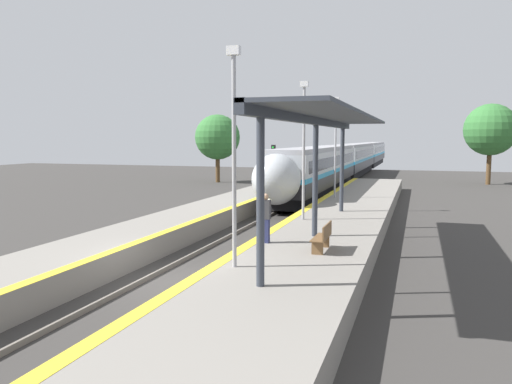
{
  "coord_description": "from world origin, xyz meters",
  "views": [
    {
      "loc": [
        7.34,
        -13.67,
        4.47
      ],
      "look_at": [
        0.6,
        6.93,
        2.14
      ],
      "focal_mm": 35.0,
      "sensor_mm": 36.0,
      "label": 1
    }
  ],
  "objects": [
    {
      "name": "station_canopy",
      "position": [
        4.31,
        4.31,
        5.01
      ],
      "size": [
        2.02,
        16.28,
        4.45
      ],
      "color": "#333842",
      "rests_on": "platform_right"
    },
    {
      "name": "background_tree_right",
      "position": [
        13.81,
        39.4,
        5.3
      ],
      "size": [
        4.99,
        4.99,
        7.82
      ],
      "color": "brown",
      "rests_on": "ground_plane"
    },
    {
      "name": "lamppost_far",
      "position": [
        2.5,
        16.59,
        4.31
      ],
      "size": [
        0.36,
        0.2,
        6.07
      ],
      "color": "#9E9EA3",
      "rests_on": "platform_right"
    },
    {
      "name": "platform_right",
      "position": [
        3.84,
        0.0,
        0.44
      ],
      "size": [
        4.25,
        64.0,
        0.89
      ],
      "color": "gray",
      "rests_on": "ground_plane"
    },
    {
      "name": "ground_plane",
      "position": [
        0.0,
        0.0,
        0.0
      ],
      "size": [
        120.0,
        120.0,
        0.0
      ],
      "primitive_type": "plane",
      "color": "#383533"
    },
    {
      "name": "rail_left",
      "position": [
        -0.72,
        0.0,
        0.07
      ],
      "size": [
        0.08,
        90.0,
        0.15
      ],
      "primitive_type": "cube",
      "color": "slate",
      "rests_on": "ground_plane"
    },
    {
      "name": "rail_right",
      "position": [
        0.72,
        0.0,
        0.07
      ],
      "size": [
        0.08,
        90.0,
        0.15
      ],
      "primitive_type": "cube",
      "color": "slate",
      "rests_on": "ground_plane"
    },
    {
      "name": "platform_left",
      "position": [
        -3.25,
        0.0,
        0.44
      ],
      "size": [
        3.06,
        64.0,
        0.89
      ],
      "color": "gray",
      "rests_on": "ground_plane"
    },
    {
      "name": "background_tree_left",
      "position": [
        -12.25,
        33.59,
        4.59
      ],
      "size": [
        4.59,
        4.59,
        6.91
      ],
      "color": "brown",
      "rests_on": "ground_plane"
    },
    {
      "name": "train",
      "position": [
        0.0,
        45.09,
        2.2
      ],
      "size": [
        2.77,
        68.73,
        3.84
      ],
      "color": "black",
      "rests_on": "ground_plane"
    },
    {
      "name": "lamppost_near",
      "position": [
        2.5,
        -0.8,
        4.31
      ],
      "size": [
        0.36,
        0.2,
        6.07
      ],
      "color": "#9E9EA3",
      "rests_on": "platform_right"
    },
    {
      "name": "person_waiting",
      "position": [
        2.36,
        2.58,
        1.77
      ],
      "size": [
        0.36,
        0.23,
        1.72
      ],
      "color": "navy",
      "rests_on": "platform_right"
    },
    {
      "name": "railway_signal",
      "position": [
        -2.35,
        19.86,
        2.49
      ],
      "size": [
        0.28,
        0.28,
        4.03
      ],
      "color": "#59595E",
      "rests_on": "ground_plane"
    },
    {
      "name": "platform_bench",
      "position": [
        4.51,
        1.93,
        1.34
      ],
      "size": [
        0.44,
        1.48,
        0.89
      ],
      "color": "brown",
      "rests_on": "platform_right"
    },
    {
      "name": "lamppost_mid",
      "position": [
        2.5,
        7.89,
        4.31
      ],
      "size": [
        0.36,
        0.2,
        6.07
      ],
      "color": "#9E9EA3",
      "rests_on": "platform_right"
    }
  ]
}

